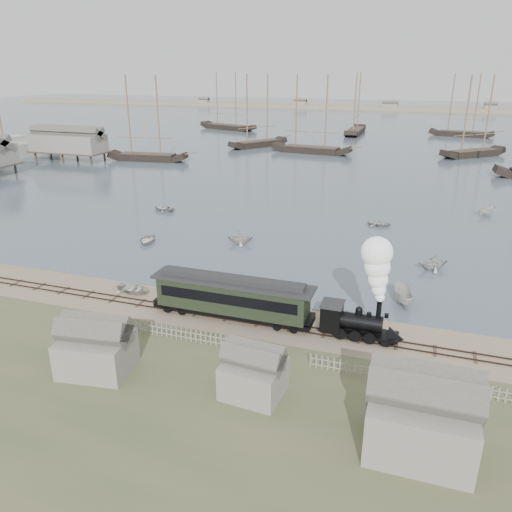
% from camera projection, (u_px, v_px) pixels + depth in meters
% --- Properties ---
extents(ground, '(600.00, 600.00, 0.00)m').
position_uv_depth(ground, '(275.00, 314.00, 46.04)').
color(ground, tan).
rests_on(ground, ground).
extents(harbor_water, '(600.00, 336.00, 0.06)m').
position_uv_depth(harbor_water, '(399.00, 125.00, 196.61)').
color(harbor_water, '#4A5D6A').
rests_on(harbor_water, ground).
extents(rail_track, '(120.00, 1.80, 0.16)m').
position_uv_depth(rail_track, '(269.00, 324.00, 44.25)').
color(rail_track, '#34221C').
rests_on(rail_track, ground).
extents(picket_fence_west, '(19.00, 0.10, 1.20)m').
position_uv_depth(picket_fence_west, '(177.00, 339.00, 41.79)').
color(picket_fence_west, gray).
rests_on(picket_fence_west, ground).
extents(picket_fence_east, '(15.00, 0.10, 1.20)m').
position_uv_depth(picket_fence_east, '(413.00, 386.00, 35.64)').
color(picket_fence_east, gray).
rests_on(picket_fence_east, ground).
extents(shed_left, '(5.00, 4.00, 4.10)m').
position_uv_depth(shed_left, '(99.00, 370.00, 37.53)').
color(shed_left, gray).
rests_on(shed_left, ground).
extents(shed_mid, '(4.00, 3.50, 3.60)m').
position_uv_depth(shed_mid, '(254.00, 394.00, 34.81)').
color(shed_mid, gray).
rests_on(shed_mid, ground).
extents(shed_right, '(6.00, 5.00, 5.10)m').
position_uv_depth(shed_right, '(417.00, 450.00, 29.73)').
color(shed_right, gray).
rests_on(shed_right, ground).
extents(far_spit, '(500.00, 20.00, 1.80)m').
position_uv_depth(far_spit, '(409.00, 110.00, 267.49)').
color(far_spit, '#9B9171').
rests_on(far_spit, ground).
extents(locomotive, '(6.93, 2.59, 8.63)m').
position_uv_depth(locomotive, '(371.00, 297.00, 40.26)').
color(locomotive, black).
rests_on(locomotive, ground).
extents(passenger_coach, '(14.80, 2.85, 3.59)m').
position_uv_depth(passenger_coach, '(232.00, 296.00, 44.50)').
color(passenger_coach, black).
rests_on(passenger_coach, ground).
extents(beached_dinghy, '(3.09, 3.99, 0.76)m').
position_uv_depth(beached_dinghy, '(134.00, 289.00, 50.46)').
color(beached_dinghy, beige).
rests_on(beached_dinghy, ground).
extents(rowboat_0, '(4.26, 3.54, 0.76)m').
position_uv_depth(rowboat_0, '(147.00, 240.00, 64.66)').
color(rowboat_0, beige).
rests_on(rowboat_0, harbor_water).
extents(rowboat_1, '(3.59, 3.90, 1.72)m').
position_uv_depth(rowboat_1, '(240.00, 237.00, 64.07)').
color(rowboat_1, beige).
rests_on(rowboat_1, harbor_water).
extents(rowboat_2, '(4.28, 2.50, 1.56)m').
position_uv_depth(rowboat_2, '(402.00, 296.00, 47.82)').
color(rowboat_2, beige).
rests_on(rowboat_2, harbor_water).
extents(rowboat_3, '(2.49, 3.41, 0.69)m').
position_uv_depth(rowboat_3, '(380.00, 224.00, 71.48)').
color(rowboat_3, beige).
rests_on(rowboat_3, harbor_water).
extents(rowboat_4, '(4.18, 4.37, 1.79)m').
position_uv_depth(rowboat_4, '(433.00, 262.00, 55.85)').
color(rowboat_4, beige).
rests_on(rowboat_4, harbor_water).
extents(rowboat_5, '(3.47, 3.15, 1.32)m').
position_uv_depth(rowboat_5, '(487.00, 211.00, 76.44)').
color(rowboat_5, beige).
rests_on(rowboat_5, harbor_water).
extents(rowboat_6, '(4.09, 4.82, 0.85)m').
position_uv_depth(rowboat_6, '(163.00, 208.00, 79.22)').
color(rowboat_6, beige).
rests_on(rowboat_6, harbor_water).
extents(schooner_0, '(19.93, 6.85, 20.00)m').
position_uv_depth(schooner_0, '(145.00, 118.00, 118.29)').
color(schooner_0, black).
rests_on(schooner_0, harbor_water).
extents(schooner_1, '(14.00, 18.36, 20.00)m').
position_uv_depth(schooner_1, '(258.00, 111.00, 139.58)').
color(schooner_1, black).
rests_on(schooner_1, harbor_water).
extents(schooner_2, '(21.69, 7.30, 20.00)m').
position_uv_depth(schooner_2, '(313.00, 114.00, 129.23)').
color(schooner_2, black).
rests_on(schooner_2, harbor_water).
extents(schooner_3, '(17.02, 16.19, 20.00)m').
position_uv_depth(schooner_3, '(478.00, 116.00, 123.80)').
color(schooner_3, black).
rests_on(schooner_3, harbor_water).
extents(schooner_6, '(24.16, 13.13, 20.00)m').
position_uv_depth(schooner_6, '(227.00, 101.00, 179.90)').
color(schooner_6, black).
rests_on(schooner_6, harbor_water).
extents(schooner_7, '(5.23, 22.05, 20.00)m').
position_uv_depth(schooner_7, '(357.00, 104.00, 167.29)').
color(schooner_7, black).
rests_on(schooner_7, harbor_water).
extents(schooner_8, '(20.54, 7.76, 20.00)m').
position_uv_depth(schooner_8, '(465.00, 105.00, 161.14)').
color(schooner_8, black).
rests_on(schooner_8, harbor_water).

